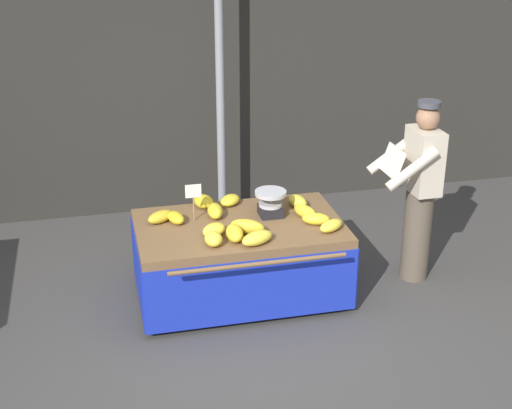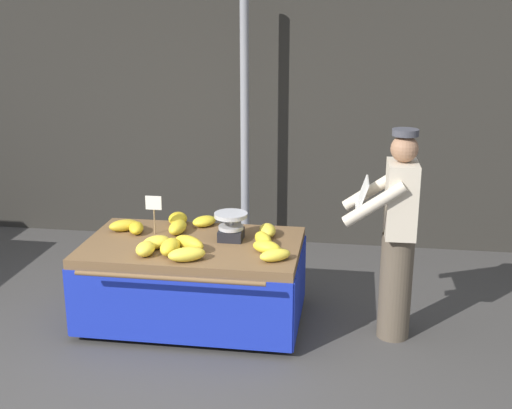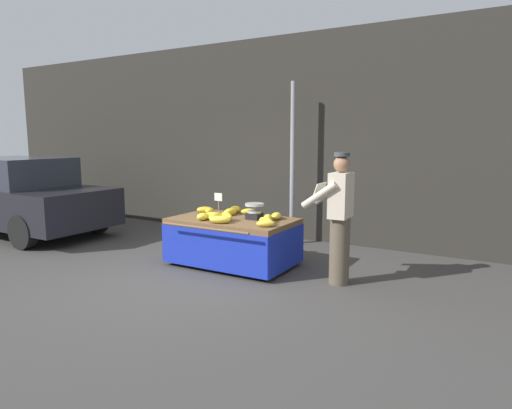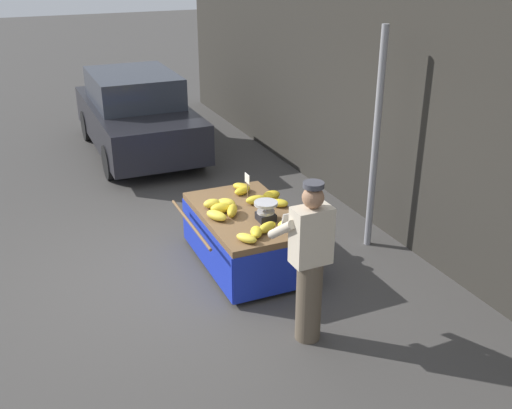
{
  "view_description": "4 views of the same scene",
  "coord_description": "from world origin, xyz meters",
  "views": [
    {
      "loc": [
        -1.04,
        -4.77,
        3.4
      ],
      "look_at": [
        0.27,
        0.81,
        0.92
      ],
      "focal_mm": 51.52,
      "sensor_mm": 36.0,
      "label": 1
    },
    {
      "loc": [
        1.44,
        -4.16,
        2.6
      ],
      "look_at": [
        0.67,
        0.95,
        1.05
      ],
      "focal_mm": 46.54,
      "sensor_mm": 36.0,
      "label": 2
    },
    {
      "loc": [
        3.74,
        -4.58,
        1.89
      ],
      "look_at": [
        0.55,
        0.88,
        0.95
      ],
      "focal_mm": 31.42,
      "sensor_mm": 36.0,
      "label": 3
    },
    {
      "loc": [
        6.24,
        -1.63,
        3.72
      ],
      "look_at": [
        0.61,
        0.81,
        1.02
      ],
      "focal_mm": 41.73,
      "sensor_mm": 36.0,
      "label": 4
    }
  ],
  "objects": [
    {
      "name": "street_pole",
      "position": [
        0.3,
        2.59,
        1.43
      ],
      "size": [
        0.09,
        0.09,
        2.86
      ],
      "primitive_type": "cylinder",
      "color": "gray",
      "rests_on": "ground"
    },
    {
      "name": "banana_bunch_11",
      "position": [
        0.2,
        0.48,
        0.77
      ],
      "size": [
        0.33,
        0.26,
        0.11
      ],
      "primitive_type": "ellipsoid",
      "rotation": [
        0.0,
        0.0,
        2.03
      ],
      "color": "yellow",
      "rests_on": "banana_cart"
    },
    {
      "name": "back_wall",
      "position": [
        0.0,
        3.13,
        1.88
      ],
      "size": [
        16.0,
        0.24,
        3.76
      ],
      "primitive_type": "cube",
      "color": "#2D2B26",
      "rests_on": "ground"
    },
    {
      "name": "ground_plane",
      "position": [
        0.0,
        0.0,
        0.0
      ],
      "size": [
        60.0,
        60.0,
        0.0
      ],
      "primitive_type": "plane",
      "color": "#423F3D"
    },
    {
      "name": "banana_bunch_4",
      "position": [
        -0.1,
        1.34,
        0.77
      ],
      "size": [
        0.21,
        0.27,
        0.11
      ],
      "primitive_type": "ellipsoid",
      "rotation": [
        0.0,
        0.0,
        0.2
      ],
      "color": "gold",
      "rests_on": "banana_cart"
    },
    {
      "name": "banana_bunch_7",
      "position": [
        0.74,
        1.14,
        0.76
      ],
      "size": [
        0.18,
        0.26,
        0.11
      ],
      "primitive_type": "ellipsoid",
      "rotation": [
        0.0,
        0.0,
        0.2
      ],
      "color": "yellow",
      "rests_on": "banana_cart"
    },
    {
      "name": "banana_bunch_2",
      "position": [
        0.79,
        0.74,
        0.76
      ],
      "size": [
        0.27,
        0.21,
        0.1
      ],
      "primitive_type": "ellipsoid",
      "rotation": [
        0.0,
        0.0,
        1.19
      ],
      "color": "yellow",
      "rests_on": "banana_cart"
    },
    {
      "name": "banana_bunch_10",
      "position": [
        0.87,
        0.59,
        0.76
      ],
      "size": [
        0.28,
        0.25,
        0.09
      ],
      "primitive_type": "ellipsoid",
      "rotation": [
        0.0,
        0.0,
        2.15
      ],
      "color": "yellow",
      "rests_on": "banana_cart"
    },
    {
      "name": "banana_bunch_5",
      "position": [
        -0.12,
        0.73,
        0.76
      ],
      "size": [
        0.28,
        0.28,
        0.1
      ],
      "primitive_type": "ellipsoid",
      "rotation": [
        0.0,
        0.0,
        2.34
      ],
      "color": "yellow",
      "rests_on": "banana_cart"
    },
    {
      "name": "banana_bunch_13",
      "position": [
        0.74,
        0.9,
        0.77
      ],
      "size": [
        0.22,
        0.29,
        0.11
      ],
      "primitive_type": "ellipsoid",
      "rotation": [
        0.0,
        0.0,
        0.45
      ],
      "color": "yellow",
      "rests_on": "banana_cart"
    },
    {
      "name": "banana_bunch_8",
      "position": [
        0.16,
        0.7,
        0.78
      ],
      "size": [
        0.32,
        0.25,
        0.13
      ],
      "primitive_type": "ellipsoid",
      "rotation": [
        0.0,
        0.0,
        1.04
      ],
      "color": "gold",
      "rests_on": "banana_cart"
    },
    {
      "name": "weighing_scale",
      "position": [
        0.45,
        1.01,
        0.83
      ],
      "size": [
        0.28,
        0.28,
        0.23
      ],
      "color": "black",
      "rests_on": "banana_cart"
    },
    {
      "name": "banana_bunch_9",
      "position": [
        0.14,
        1.33,
        0.76
      ],
      "size": [
        0.27,
        0.28,
        0.09
      ],
      "primitive_type": "ellipsoid",
      "rotation": [
        0.0,
        0.0,
        2.45
      ],
      "color": "yellow",
      "rests_on": "banana_cart"
    },
    {
      "name": "banana_bunch_3",
      "position": [
        -0.04,
        1.1,
        0.77
      ],
      "size": [
        0.15,
        0.28,
        0.11
      ],
      "primitive_type": "ellipsoid",
      "rotation": [
        0.0,
        0.0,
        3.06
      ],
      "color": "yellow",
      "rests_on": "banana_cart"
    },
    {
      "name": "banana_bunch_12",
      "position": [
        -0.39,
        1.05,
        0.76
      ],
      "size": [
        0.18,
        0.25,
        0.1
      ],
      "primitive_type": "ellipsoid",
      "rotation": [
        0.0,
        0.0,
        0.29
      ],
      "color": "gold",
      "rests_on": "banana_cart"
    },
    {
      "name": "banana_bunch_1",
      "position": [
        -0.52,
        1.1,
        0.76
      ],
      "size": [
        0.29,
        0.25,
        0.1
      ],
      "primitive_type": "ellipsoid",
      "rotation": [
        0.0,
        0.0,
        2.16
      ],
      "color": "gold",
      "rests_on": "banana_cart"
    },
    {
      "name": "banana_bunch_6",
      "position": [
        -0.15,
        0.55,
        0.77
      ],
      "size": [
        0.15,
        0.22,
        0.11
      ],
      "primitive_type": "ellipsoid",
      "rotation": [
        0.0,
        0.0,
        3.13
      ],
      "color": "yellow",
      "rests_on": "banana_cart"
    },
    {
      "name": "banana_cart",
      "position": [
        0.14,
        0.89,
        0.52
      ],
      "size": [
        1.82,
        1.29,
        0.71
      ],
      "color": "brown",
      "rests_on": "ground"
    },
    {
      "name": "vendor_person",
      "position": [
        1.8,
        0.87,
        0.87
      ],
      "size": [
        0.59,
        0.52,
        1.71
      ],
      "color": "brown",
      "rests_on": "ground"
    },
    {
      "name": "banana_bunch_0",
      "position": [
        0.03,
        0.6,
        0.77
      ],
      "size": [
        0.15,
        0.27,
        0.13
      ],
      "primitive_type": "ellipsoid",
      "rotation": [
        0.0,
        0.0,
        3.09
      ],
      "color": "yellow",
      "rests_on": "banana_cart"
    },
    {
      "name": "price_sign",
      "position": [
        -0.23,
        1.06,
        0.96
      ],
      "size": [
        0.14,
        0.01,
        0.34
      ],
      "color": "#997A51",
      "rests_on": "banana_cart"
    }
  ]
}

